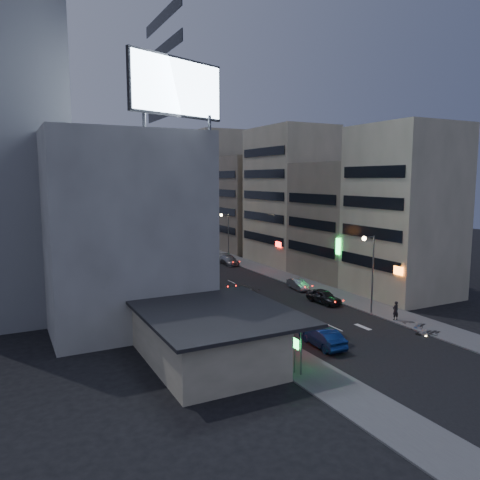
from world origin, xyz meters
TOP-DOWN VIEW (x-y plane):
  - ground at (0.00, 0.00)m, footprint 180.00×180.00m
  - sidewalk_left at (-8.00, 30.00)m, footprint 4.00×120.00m
  - sidewalk_right at (8.00, 30.00)m, footprint 4.00×120.00m
  - food_court at (-13.90, 2.00)m, footprint 11.00×13.00m
  - white_building at (-17.00, 20.00)m, footprint 14.00×24.00m
  - grey_tower at (-26.00, 23.00)m, footprint 10.00×14.00m
  - shophouse_near at (15.00, 10.50)m, footprint 10.00×11.00m
  - shophouse_mid at (15.50, 22.00)m, footprint 11.00×12.00m
  - shophouse_far at (15.00, 35.00)m, footprint 10.00×14.00m
  - far_left_a at (-15.50, 45.00)m, footprint 11.00×10.00m
  - far_left_b at (-16.00, 58.00)m, footprint 12.00×10.00m
  - far_right_a at (15.50, 50.00)m, footprint 11.00×12.00m
  - far_right_b at (16.00, 64.00)m, footprint 12.00×12.00m
  - billboard at (-12.99, 9.97)m, footprint 9.52×3.75m
  - street_lamp_right_near at (5.90, 6.00)m, footprint 1.60×0.44m
  - street_lamp_left at (-5.90, 22.00)m, footprint 1.60×0.44m
  - street_lamp_right_far at (5.90, 40.00)m, footprint 1.60×0.44m
  - parked_car_right_near at (4.43, 11.55)m, footprint 2.18×4.64m
  - parked_car_right_mid at (5.60, 18.37)m, footprint 1.84×4.10m
  - parked_car_left at (-5.38, 35.94)m, footprint 2.56×5.23m
  - parked_car_right_far at (5.30, 37.73)m, footprint 2.65×5.39m
  - road_car_blue at (-4.05, 0.57)m, footprint 1.94×4.92m
  - road_car_silver at (-2.66, 17.84)m, footprint 2.37×5.32m
  - person at (6.61, 3.00)m, footprint 0.68×0.45m
  - scooter_black_a at (7.36, -1.04)m, footprint 1.19×2.11m
  - scooter_silver_a at (6.82, -0.52)m, footprint 1.25×2.15m
  - scooter_blue at (7.28, 0.82)m, footprint 1.19×1.80m
  - scooter_black_b at (7.76, 1.80)m, footprint 1.13×1.76m
  - scooter_silver_b at (7.90, 1.14)m, footprint 1.27×2.13m

SIDE VIEW (x-z plane):
  - ground at x=0.00m, z-range 0.00..0.00m
  - sidewalk_left at x=-8.00m, z-range 0.00..0.12m
  - sidewalk_right at x=8.00m, z-range 0.00..0.12m
  - scooter_black_b at x=7.76m, z-range 0.12..1.14m
  - scooter_blue at x=7.28m, z-range 0.12..1.17m
  - parked_car_right_mid at x=5.60m, z-range 0.00..1.31m
  - parked_car_left at x=-5.38m, z-range 0.00..1.43m
  - scooter_black_a at x=7.36m, z-range 0.12..1.34m
  - scooter_silver_b at x=7.90m, z-range 0.12..1.36m
  - scooter_silver_a at x=6.82m, z-range 0.12..1.36m
  - parked_car_right_far at x=5.30m, z-range 0.00..1.51m
  - road_car_silver at x=-2.66m, z-range 0.00..1.51m
  - parked_car_right_near at x=4.43m, z-range 0.00..1.53m
  - road_car_blue at x=-4.05m, z-range 0.00..1.60m
  - person at x=6.61m, z-range 0.12..1.98m
  - food_court at x=-13.90m, z-range 0.05..3.92m
  - street_lamp_right_near at x=5.90m, z-range 1.35..9.37m
  - street_lamp_left at x=-5.90m, z-range 1.35..9.37m
  - street_lamp_right_far at x=5.90m, z-range 1.35..9.37m
  - far_left_b at x=-16.00m, z-range 0.00..15.00m
  - shophouse_mid at x=15.50m, z-range 0.00..16.00m
  - white_building at x=-17.00m, z-range 0.00..18.00m
  - far_right_a at x=15.50m, z-range 0.00..18.00m
  - shophouse_near at x=15.00m, z-range 0.00..20.00m
  - far_left_a at x=-15.50m, z-range 0.00..20.00m
  - shophouse_far at x=15.00m, z-range 0.00..22.00m
  - far_right_b at x=16.00m, z-range 0.00..24.00m
  - grey_tower at x=-26.00m, z-range 0.00..34.00m
  - billboard at x=-12.99m, z-range 18.56..24.76m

